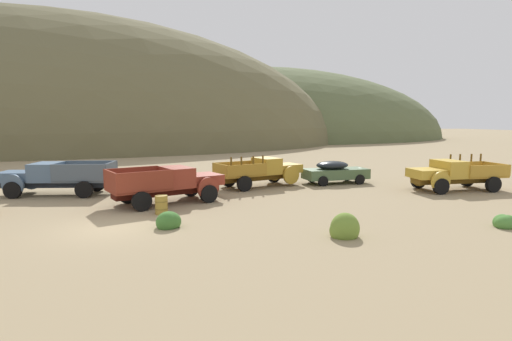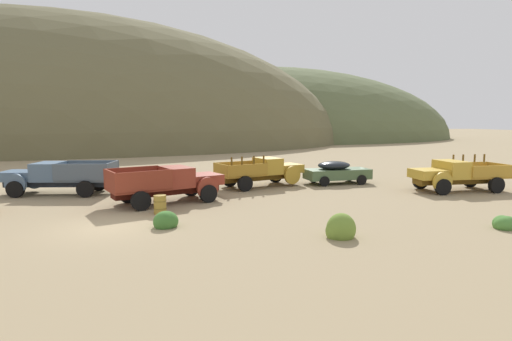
{
  "view_description": "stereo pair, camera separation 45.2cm",
  "coord_description": "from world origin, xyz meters",
  "views": [
    {
      "loc": [
        1.47,
        -17.36,
        4.4
      ],
      "look_at": [
        7.5,
        4.95,
        1.53
      ],
      "focal_mm": 28.83,
      "sensor_mm": 36.0,
      "label": 1
    },
    {
      "loc": [
        1.91,
        -17.47,
        4.4
      ],
      "look_at": [
        7.5,
        4.95,
        1.53
      ],
      "focal_mm": 28.83,
      "sensor_mm": 36.0,
      "label": 2
    }
  ],
  "objects": [
    {
      "name": "ground_plane",
      "position": [
        0.0,
        0.0,
        0.0
      ],
      "size": [
        300.0,
        300.0,
        0.0
      ],
      "primitive_type": "plane",
      "color": "#998460"
    },
    {
      "name": "hill_far_left",
      "position": [
        -16.09,
        57.49,
        0.0
      ],
      "size": [
        103.49,
        53.29,
        43.25
      ],
      "primitive_type": "ellipsoid",
      "color": "brown",
      "rests_on": "ground"
    },
    {
      "name": "hill_center",
      "position": [
        28.29,
        73.97,
        0.0
      ],
      "size": [
        87.29,
        52.17,
        32.06
      ],
      "primitive_type": "ellipsoid",
      "color": "#56603D",
      "rests_on": "ground"
    },
    {
      "name": "truck_chalk_blue",
      "position": [
        -3.95,
        8.74,
        1.03
      ],
      "size": [
        6.71,
        3.46,
        1.91
      ],
      "rotation": [
        0.0,
        0.0,
        2.92
      ],
      "color": "#262D39",
      "rests_on": "ground"
    },
    {
      "name": "truck_rust_red",
      "position": [
        2.91,
        4.62,
        1.02
      ],
      "size": [
        6.27,
        3.98,
        1.91
      ],
      "rotation": [
        0.0,
        0.0,
        0.33
      ],
      "color": "#42140D",
      "rests_on": "ground"
    },
    {
      "name": "truck_mustard",
      "position": [
        9.05,
        8.52,
        1.01
      ],
      "size": [
        6.17,
        3.62,
        2.16
      ],
      "rotation": [
        0.0,
        0.0,
        0.29
      ],
      "color": "#593D12",
      "rests_on": "ground"
    },
    {
      "name": "car_weathered_green",
      "position": [
        14.27,
        8.38,
        0.82
      ],
      "size": [
        4.71,
        2.06,
        1.57
      ],
      "rotation": [
        0.0,
        0.0,
        0.02
      ],
      "color": "#47603D",
      "rests_on": "ground"
    },
    {
      "name": "truck_faded_yellow",
      "position": [
        19.71,
        3.92,
        1.0
      ],
      "size": [
        5.99,
        2.8,
        2.16
      ],
      "rotation": [
        0.0,
        0.0,
        3.08
      ],
      "color": "brown",
      "rests_on": "ground"
    },
    {
      "name": "oil_drum_foreground",
      "position": [
        2.12,
        1.96,
        0.44
      ],
      "size": [
        0.62,
        0.62,
        0.88
      ],
      "color": "olive",
      "rests_on": "ground"
    },
    {
      "name": "bush_front_left",
      "position": [
        2.27,
        -0.58,
        0.24
      ],
      "size": [
        1.03,
        0.98,
        0.86
      ],
      "color": "#3D702D",
      "rests_on": "ground"
    },
    {
      "name": "bush_back_edge",
      "position": [
        8.62,
        -3.69,
        0.29
      ],
      "size": [
        1.16,
        1.01,
        1.2
      ],
      "color": "olive",
      "rests_on": "ground"
    },
    {
      "name": "bush_lone_scrub",
      "position": [
        15.63,
        -4.15,
        0.18
      ],
      "size": [
        0.94,
        0.86,
        0.68
      ],
      "color": "#4C8438",
      "rests_on": "ground"
    }
  ]
}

